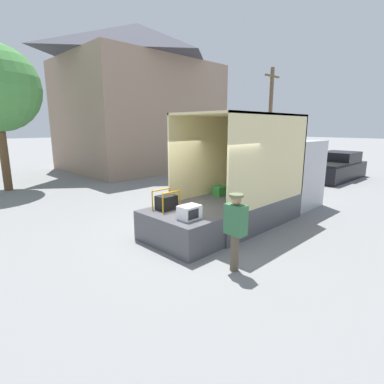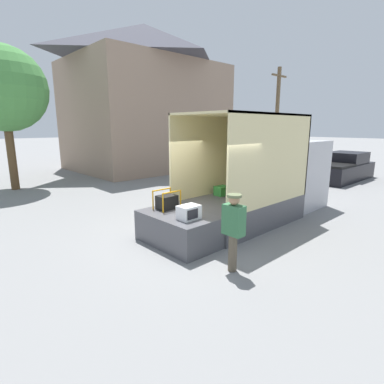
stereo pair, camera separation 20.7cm
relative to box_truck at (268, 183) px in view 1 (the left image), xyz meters
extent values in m
plane|color=gray|center=(-3.51, 0.00, -1.04)|extent=(160.00, 160.00, 0.00)
cube|color=#B2B2B7|center=(1.33, 0.00, 0.17)|extent=(2.01, 1.99, 2.42)
cube|color=#4C4C51|center=(-1.59, 0.00, -0.65)|extent=(3.83, 2.17, 0.78)
cube|color=beige|center=(-1.59, 1.05, 0.98)|extent=(3.83, 0.06, 2.49)
cube|color=beige|center=(-1.59, -1.05, 0.98)|extent=(3.83, 0.06, 2.49)
cube|color=beige|center=(0.30, 0.00, 0.98)|extent=(0.06, 2.17, 2.49)
cube|color=beige|center=(-1.59, 0.00, 2.20)|extent=(3.83, 2.17, 0.06)
cylinder|color=yellow|center=(-1.57, -0.20, -0.07)|extent=(0.31, 0.31, 0.39)
cube|color=#2D7F33|center=(-1.75, 0.64, -0.11)|extent=(0.44, 0.32, 0.30)
cube|color=#4C4C51|center=(-4.12, 0.00, -0.65)|extent=(1.23, 2.06, 0.78)
cube|color=white|center=(-4.19, -0.49, -0.10)|extent=(0.50, 0.37, 0.33)
cube|color=black|center=(-4.24, -0.68, -0.10)|extent=(0.32, 0.01, 0.22)
cube|color=black|center=(-4.02, 0.56, -0.08)|extent=(0.50, 0.37, 0.37)
cylinder|color=slate|center=(-3.83, 0.56, -0.06)|extent=(0.19, 0.20, 0.20)
cylinder|color=orange|center=(-4.32, 0.34, -0.01)|extent=(0.04, 0.04, 0.51)
cylinder|color=orange|center=(-3.73, 0.34, -0.01)|extent=(0.04, 0.04, 0.51)
cylinder|color=orange|center=(-4.32, 0.77, -0.01)|extent=(0.04, 0.04, 0.51)
cylinder|color=orange|center=(-3.73, 0.77, -0.01)|extent=(0.04, 0.04, 0.51)
cylinder|color=orange|center=(-4.02, 0.34, 0.23)|extent=(0.58, 0.04, 0.04)
cylinder|color=orange|center=(-4.02, 0.77, 0.23)|extent=(0.58, 0.04, 0.04)
cylinder|color=brown|center=(-4.25, -1.88, -0.65)|extent=(0.18, 0.18, 0.78)
cube|color=#336B42|center=(-4.25, -1.88, 0.05)|extent=(0.24, 0.44, 0.62)
sphere|color=tan|center=(-4.25, -1.88, 0.47)|extent=(0.21, 0.21, 0.21)
cylinder|color=#606B47|center=(-4.25, -1.88, 0.55)|extent=(0.29, 0.29, 0.05)
cube|color=black|center=(8.54, 0.91, -0.59)|extent=(4.84, 1.84, 0.89)
cube|color=black|center=(9.12, 0.91, 0.16)|extent=(2.13, 1.69, 0.62)
cube|color=black|center=(7.09, 0.91, -0.09)|extent=(1.94, 1.76, 0.12)
cube|color=gray|center=(3.70, 12.59, 2.51)|extent=(9.70, 7.59, 7.09)
pyramid|color=#42424C|center=(3.70, 12.59, 7.29)|extent=(10.19, 7.97, 2.48)
cylinder|color=brown|center=(11.53, 7.05, 2.52)|extent=(0.28, 0.28, 7.11)
cube|color=brown|center=(11.53, 7.05, 5.48)|extent=(1.80, 0.14, 0.12)
cylinder|color=brown|center=(-5.41, 10.39, 0.39)|extent=(0.36, 0.36, 2.86)
camera|label=1|loc=(-8.88, -5.34, 1.87)|focal=28.00mm
camera|label=2|loc=(-8.73, -5.49, 1.87)|focal=28.00mm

